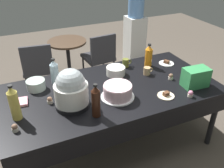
% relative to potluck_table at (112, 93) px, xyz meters
% --- Properties ---
extents(ground, '(9.00, 9.00, 0.00)m').
position_rel_potluck_table_xyz_m(ground, '(0.00, 0.00, -0.69)').
color(ground, brown).
extents(potluck_table, '(2.20, 1.10, 0.75)m').
position_rel_potluck_table_xyz_m(potluck_table, '(0.00, 0.00, 0.00)').
color(potluck_table, black).
rests_on(potluck_table, ground).
extents(frosted_layer_cake, '(0.33, 0.33, 0.14)m').
position_rel_potluck_table_xyz_m(frosted_layer_cake, '(-0.02, -0.17, 0.13)').
color(frosted_layer_cake, silver).
rests_on(frosted_layer_cake, potluck_table).
extents(slow_cooker, '(0.32, 0.32, 0.37)m').
position_rel_potluck_table_xyz_m(slow_cooker, '(-0.46, -0.13, 0.23)').
color(slow_cooker, black).
rests_on(slow_cooker, potluck_table).
extents(glass_salad_bowl, '(0.19, 0.19, 0.10)m').
position_rel_potluck_table_xyz_m(glass_salad_bowl, '(-0.71, 0.30, 0.11)').
color(glass_salad_bowl, '#B2C6BC').
rests_on(glass_salad_bowl, potluck_table).
extents(ceramic_snack_bowl, '(0.21, 0.21, 0.09)m').
position_rel_potluck_table_xyz_m(ceramic_snack_bowl, '(0.16, 0.25, 0.11)').
color(ceramic_snack_bowl, silver).
rests_on(ceramic_snack_bowl, potluck_table).
extents(dessert_plate_cream, '(0.17, 0.17, 0.05)m').
position_rel_potluck_table_xyz_m(dessert_plate_cream, '(0.42, -0.35, 0.07)').
color(dessert_plate_cream, beige).
rests_on(dessert_plate_cream, potluck_table).
extents(dessert_plate_white, '(0.18, 0.18, 0.04)m').
position_rel_potluck_table_xyz_m(dessert_plate_white, '(0.85, 0.25, 0.07)').
color(dessert_plate_white, white).
rests_on(dessert_plate_white, potluck_table).
extents(dessert_plate_sage, '(0.19, 0.19, 0.04)m').
position_rel_potluck_table_xyz_m(dessert_plate_sage, '(-0.32, 0.29, 0.07)').
color(dessert_plate_sage, '#8CA87F').
rests_on(dessert_plate_sage, potluck_table).
extents(cupcake_vanilla, '(0.05, 0.05, 0.07)m').
position_rel_potluck_table_xyz_m(cupcake_vanilla, '(0.63, -0.45, 0.09)').
color(cupcake_vanilla, beige).
rests_on(cupcake_vanilla, potluck_table).
extents(cupcake_lemon, '(0.05, 0.05, 0.07)m').
position_rel_potluck_table_xyz_m(cupcake_lemon, '(-0.64, -0.01, 0.09)').
color(cupcake_lemon, beige).
rests_on(cupcake_lemon, potluck_table).
extents(cupcake_berry, '(0.05, 0.05, 0.07)m').
position_rel_potluck_table_xyz_m(cupcake_berry, '(-0.97, -0.28, 0.09)').
color(cupcake_berry, beige).
rests_on(cupcake_berry, potluck_table).
extents(cupcake_rose, '(0.05, 0.05, 0.07)m').
position_rel_potluck_table_xyz_m(cupcake_rose, '(0.66, -0.09, 0.09)').
color(cupcake_rose, beige).
rests_on(cupcake_rose, potluck_table).
extents(soda_bottle_ginger_ale, '(0.08, 0.08, 0.33)m').
position_rel_potluck_table_xyz_m(soda_bottle_ginger_ale, '(-0.94, -0.12, 0.22)').
color(soda_bottle_ginger_ale, gold).
rests_on(soda_bottle_ginger_ale, potluck_table).
extents(soda_bottle_cola, '(0.08, 0.08, 0.32)m').
position_rel_potluck_table_xyz_m(soda_bottle_cola, '(-0.31, -0.36, 0.21)').
color(soda_bottle_cola, '#33190F').
rests_on(soda_bottle_cola, potluck_table).
extents(soda_bottle_water, '(0.09, 0.09, 0.28)m').
position_rel_potluck_table_xyz_m(soda_bottle_water, '(-0.50, 0.34, 0.19)').
color(soda_bottle_water, silver).
rests_on(soda_bottle_water, potluck_table).
extents(soda_bottle_orange_juice, '(0.09, 0.09, 0.28)m').
position_rel_potluck_table_xyz_m(soda_bottle_orange_juice, '(0.61, 0.30, 0.19)').
color(soda_bottle_orange_juice, orange).
rests_on(soda_bottle_orange_juice, potluck_table).
extents(coffee_mug_tan, '(0.12, 0.08, 0.09)m').
position_rel_potluck_table_xyz_m(coffee_mug_tan, '(0.49, 0.11, 0.11)').
color(coffee_mug_tan, tan).
rests_on(coffee_mug_tan, potluck_table).
extents(coffee_mug_olive, '(0.12, 0.08, 0.10)m').
position_rel_potluck_table_xyz_m(coffee_mug_olive, '(0.35, 0.39, 0.11)').
color(coffee_mug_olive, olive).
rests_on(coffee_mug_olive, potluck_table).
extents(soda_carton, '(0.27, 0.18, 0.20)m').
position_rel_potluck_table_xyz_m(soda_carton, '(0.81, -0.31, 0.16)').
color(soda_carton, '#338C4C').
rests_on(soda_carton, potluck_table).
extents(paper_napkin_stack, '(0.15, 0.15, 0.02)m').
position_rel_potluck_table_xyz_m(paper_napkin_stack, '(-0.90, 0.10, 0.07)').
color(paper_napkin_stack, pink).
rests_on(paper_napkin_stack, potluck_table).
extents(maroon_chair_left, '(0.49, 0.49, 0.85)m').
position_rel_potluck_table_xyz_m(maroon_chair_left, '(-0.56, 1.38, -0.20)').
color(maroon_chair_left, '#333338').
rests_on(maroon_chair_left, ground).
extents(maroon_chair_right, '(0.48, 0.48, 0.85)m').
position_rel_potluck_table_xyz_m(maroon_chair_right, '(0.41, 1.38, -0.20)').
color(maroon_chair_right, '#333338').
rests_on(maroon_chair_right, ground).
extents(round_cafe_table, '(0.60, 0.60, 0.72)m').
position_rel_potluck_table_xyz_m(round_cafe_table, '(-0.05, 1.61, -0.19)').
color(round_cafe_table, '#473323').
rests_on(round_cafe_table, ground).
extents(water_cooler, '(0.32, 0.32, 1.24)m').
position_rel_potluck_table_xyz_m(water_cooler, '(1.27, 1.81, -0.10)').
color(water_cooler, silver).
rests_on(water_cooler, ground).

